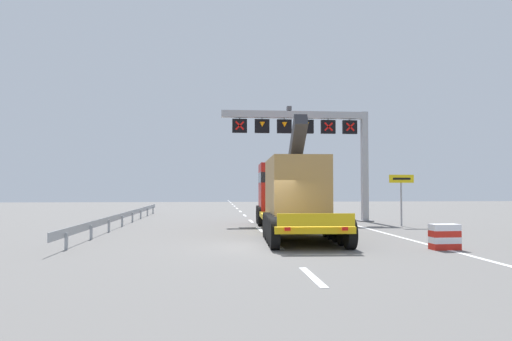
{
  "coord_description": "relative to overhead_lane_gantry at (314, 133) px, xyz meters",
  "views": [
    {
      "loc": [
        -2.0,
        -17.33,
        2.18
      ],
      "look_at": [
        0.34,
        8.83,
        3.17
      ],
      "focal_mm": 32.66,
      "sensor_mm": 36.0,
      "label": 1
    }
  ],
  "objects": [
    {
      "name": "edge_line_right",
      "position": [
        1.74,
        -0.35,
        -5.74
      ],
      "size": [
        0.2,
        63.0,
        0.01
      ],
      "primitive_type": "cube",
      "color": "silver",
      "rests_on": "ground"
    },
    {
      "name": "heavy_haul_truck_yellow",
      "position": [
        -2.63,
        -5.94,
        -3.75
      ],
      "size": [
        3.59,
        14.16,
        5.3
      ],
      "color": "yellow",
      "rests_on": "ground"
    },
    {
      "name": "crash_barrier_striped",
      "position": [
        1.69,
        -13.77,
        -5.29
      ],
      "size": [
        1.02,
        0.54,
        0.9
      ],
      "color": "red",
      "rests_on": "ground"
    },
    {
      "name": "exit_sign_yellow",
      "position": [
        4.2,
        -3.94,
        -3.55
      ],
      "size": [
        1.44,
        0.15,
        2.94
      ],
      "color": "#9EA0A5",
      "rests_on": "ground"
    },
    {
      "name": "lane_markings",
      "position": [
        -4.05,
        16.79,
        -5.74
      ],
      "size": [
        0.2,
        72.88,
        0.01
      ],
      "color": "silver",
      "rests_on": "ground"
    },
    {
      "name": "guardrail_left",
      "position": [
        -11.7,
        -1.08,
        -5.18
      ],
      "size": [
        0.13,
        26.54,
        0.76
      ],
      "color": "#999EA3",
      "rests_on": "ground"
    },
    {
      "name": "overhead_lane_gantry",
      "position": [
        0.0,
        0.0,
        0.0
      ],
      "size": [
        9.83,
        0.9,
        7.48
      ],
      "color": "#9EA0A5",
      "rests_on": "ground"
    },
    {
      "name": "ground",
      "position": [
        -4.46,
        -12.35,
        -5.74
      ],
      "size": [
        112.0,
        112.0,
        0.0
      ],
      "primitive_type": "plane",
      "color": "slate"
    }
  ]
}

